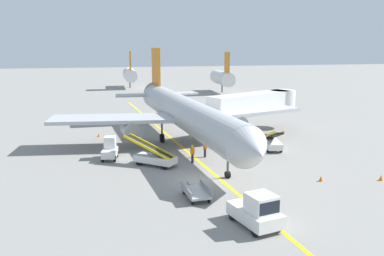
# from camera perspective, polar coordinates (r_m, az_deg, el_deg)

# --- Properties ---
(ground_plane) EXTENTS (300.00, 300.00, 0.00)m
(ground_plane) POSITION_cam_1_polar(r_m,az_deg,el_deg) (33.76, 1.06, -7.15)
(ground_plane) COLOR gray
(taxi_line_yellow) EXTENTS (8.97, 79.56, 0.01)m
(taxi_line_yellow) POSITION_cam_1_polar(r_m,az_deg,el_deg) (38.63, 1.05, -4.67)
(taxi_line_yellow) COLOR yellow
(taxi_line_yellow) RESTS_ON ground
(airliner) EXTENTS (28.44, 35.34, 10.10)m
(airliner) POSITION_cam_1_polar(r_m,az_deg,el_deg) (44.57, -0.99, 2.07)
(airliner) COLOR #B2B5BA
(airliner) RESTS_ON ground
(jet_bridge) EXTENTS (12.69, 7.89, 4.85)m
(jet_bridge) POSITION_cam_1_polar(r_m,az_deg,el_deg) (51.34, 9.16, 3.36)
(jet_bridge) COLOR silver
(jet_bridge) RESTS_ON ground
(pushback_tug) EXTENTS (2.74, 3.96, 2.20)m
(pushback_tug) POSITION_cam_1_polar(r_m,az_deg,el_deg) (25.68, 8.91, -11.22)
(pushback_tug) COLOR silver
(pushback_tug) RESTS_ON ground
(baggage_tug_near_wing) EXTENTS (1.66, 2.57, 2.10)m
(baggage_tug_near_wing) POSITION_cam_1_polar(r_m,az_deg,el_deg) (40.13, -11.21, -2.90)
(baggage_tug_near_wing) COLOR silver
(baggage_tug_near_wing) RESTS_ON ground
(belt_loader_forward_hold) EXTENTS (4.66, 4.13, 2.59)m
(belt_loader_forward_hold) POSITION_cam_1_polar(r_m,az_deg,el_deg) (37.53, -5.22, -3.99)
(belt_loader_forward_hold) COLOR silver
(belt_loader_forward_hold) RESTS_ON ground
(belt_loader_aft_hold) EXTENTS (2.15, 5.15, 2.59)m
(belt_loader_aft_hold) POSITION_cam_1_polar(r_m,az_deg,el_deg) (43.65, 10.95, -1.90)
(belt_loader_aft_hold) COLOR silver
(belt_loader_aft_hold) RESTS_ON ground
(baggage_cart_loaded) EXTENTS (1.82, 3.82, 0.94)m
(baggage_cart_loaded) POSITION_cam_1_polar(r_m,az_deg,el_deg) (29.88, 0.56, -8.78)
(baggage_cart_loaded) COLOR #A5A5A8
(baggage_cart_loaded) RESTS_ON ground
(ground_crew_marshaller) EXTENTS (0.36, 0.24, 1.70)m
(ground_crew_marshaller) POSITION_cam_1_polar(r_m,az_deg,el_deg) (38.07, 0.06, -3.50)
(ground_crew_marshaller) COLOR #26262D
(ground_crew_marshaller) RESTS_ON ground
(ground_crew_wing_walker) EXTENTS (0.36, 0.24, 1.70)m
(ground_crew_wing_walker) POSITION_cam_1_polar(r_m,az_deg,el_deg) (39.99, 1.80, -2.75)
(ground_crew_wing_walker) COLOR #26262D
(ground_crew_wing_walker) RESTS_ON ground
(safety_cone_nose_left) EXTENTS (0.36, 0.36, 0.44)m
(safety_cone_nose_left) POSITION_cam_1_polar(r_m,az_deg,el_deg) (48.26, -9.37, -1.20)
(safety_cone_nose_left) COLOR orange
(safety_cone_nose_left) RESTS_ON ground
(safety_cone_nose_right) EXTENTS (0.36, 0.36, 0.44)m
(safety_cone_nose_right) POSITION_cam_1_polar(r_m,az_deg,el_deg) (49.17, 6.77, -0.88)
(safety_cone_nose_right) COLOR orange
(safety_cone_nose_right) RESTS_ON ground
(safety_cone_wingtip_left) EXTENTS (0.36, 0.36, 0.44)m
(safety_cone_wingtip_left) POSITION_cam_1_polar(r_m,az_deg,el_deg) (49.82, -12.65, -0.92)
(safety_cone_wingtip_left) COLOR orange
(safety_cone_wingtip_left) RESTS_ON ground
(safety_cone_wingtip_right) EXTENTS (0.36, 0.36, 0.44)m
(safety_cone_wingtip_right) POSITION_cam_1_polar(r_m,az_deg,el_deg) (36.88, 24.52, -6.24)
(safety_cone_wingtip_right) COLOR orange
(safety_cone_wingtip_right) RESTS_ON ground
(safety_cone_tail_area) EXTENTS (0.36, 0.36, 0.44)m
(safety_cone_tail_area) POSITION_cam_1_polar(r_m,az_deg,el_deg) (34.99, 17.30, -6.64)
(safety_cone_tail_area) COLOR orange
(safety_cone_tail_area) RESTS_ON ground
(distant_aircraft_mid_left) EXTENTS (3.00, 10.10, 8.80)m
(distant_aircraft_mid_left) POSITION_cam_1_polar(r_m,az_deg,el_deg) (100.96, -8.54, 7.32)
(distant_aircraft_mid_left) COLOR silver
(distant_aircraft_mid_left) RESTS_ON ground
(distant_aircraft_mid_right) EXTENTS (3.00, 10.10, 8.80)m
(distant_aircraft_mid_right) POSITION_cam_1_polar(r_m,az_deg,el_deg) (90.83, 4.20, 6.92)
(distant_aircraft_mid_right) COLOR silver
(distant_aircraft_mid_right) RESTS_ON ground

